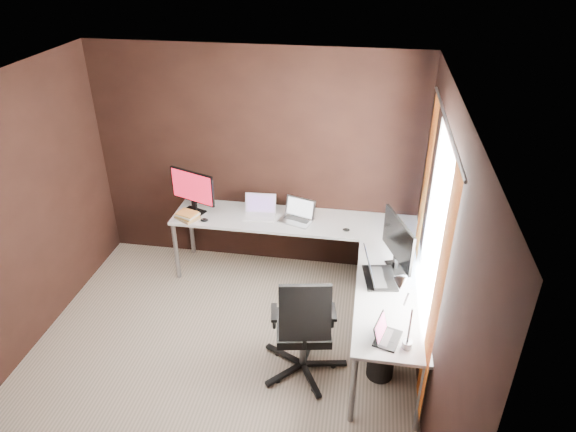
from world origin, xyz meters
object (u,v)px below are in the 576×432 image
object	(u,v)px
laptop_black_big	(376,274)
book_stack	(187,216)
wastebasket	(380,363)
laptop_silver	(298,216)
monitor_right	(398,242)
laptop_white	(260,211)
office_chair	(303,344)
laptop_black_small	(385,335)
drawer_pedestal	(379,279)
desk_lamp	(403,304)
monitor_left	(193,189)

from	to	relation	value
laptop_black_big	book_stack	world-z (taller)	laptop_black_big
laptop_black_big	wastebasket	distance (m)	0.79
laptop_silver	wastebasket	xyz separation A→B (m)	(0.95, -1.38, -0.64)
monitor_right	laptop_silver	world-z (taller)	monitor_right
monitor_right	laptop_white	distance (m)	1.67
laptop_black_big	wastebasket	world-z (taller)	laptop_black_big
monitor_right	office_chair	world-z (taller)	monitor_right
laptop_black_big	wastebasket	xyz separation A→B (m)	(0.10, -0.43, -0.65)
laptop_silver	laptop_black_small	bearing A→B (deg)	-43.15
office_chair	laptop_black_small	bearing A→B (deg)	-32.28
laptop_black_small	book_stack	world-z (taller)	laptop_black_small
drawer_pedestal	desk_lamp	size ratio (longest dim) A/B	1.05
monitor_left	laptop_silver	size ratio (longest dim) A/B	1.33
monitor_right	desk_lamp	distance (m)	0.97
monitor_left	desk_lamp	world-z (taller)	desk_lamp
laptop_black_small	book_stack	distance (m)	2.62
laptop_silver	wastebasket	world-z (taller)	laptop_silver
wastebasket	laptop_white	bearing A→B (deg)	134.29
office_chair	wastebasket	size ratio (longest dim) A/B	3.92
laptop_black_small	book_stack	size ratio (longest dim) A/B	0.99
laptop_silver	wastebasket	bearing A→B (deg)	-37.14
drawer_pedestal	laptop_white	world-z (taller)	laptop_white
drawer_pedestal	monitor_left	xyz separation A→B (m)	(-2.07, 0.35, 0.70)
laptop_white	laptop_black_big	bearing A→B (deg)	-40.44
book_stack	office_chair	distance (m)	1.98
laptop_white	office_chair	xyz separation A→B (m)	(0.69, -1.48, -0.46)
office_chair	desk_lamp	bearing A→B (deg)	-30.12
laptop_white	office_chair	size ratio (longest dim) A/B	0.33
monitor_right	laptop_black_small	bearing A→B (deg)	153.48
laptop_black_big	laptop_black_small	size ratio (longest dim) A/B	1.48
monitor_left	laptop_white	size ratio (longest dim) A/B	1.52
book_stack	laptop_black_big	bearing A→B (deg)	-20.75
monitor_right	laptop_white	world-z (taller)	monitor_right
monitor_left	laptop_black_big	world-z (taller)	monitor_left
monitor_right	laptop_white	size ratio (longest dim) A/B	1.70
book_stack	office_chair	bearing A→B (deg)	-41.22
drawer_pedestal	laptop_silver	bearing A→B (deg)	158.93
book_stack	desk_lamp	distance (m)	2.72
monitor_right	office_chair	distance (m)	1.25
office_chair	book_stack	bearing A→B (deg)	128.28
laptop_black_small	laptop_silver	bearing A→B (deg)	44.89
laptop_silver	laptop_black_big	size ratio (longest dim) A/B	0.93
monitor_right	office_chair	xyz separation A→B (m)	(-0.76, -0.69, -0.71)
book_stack	wastebasket	bearing A→B (deg)	-29.46
monitor_left	laptop_black_small	distance (m)	2.71
drawer_pedestal	office_chair	xyz separation A→B (m)	(-0.65, -1.09, 0.01)
desk_lamp	monitor_right	bearing A→B (deg)	69.83
laptop_white	laptop_silver	bearing A→B (deg)	-7.19
drawer_pedestal	monitor_left	size ratio (longest dim) A/B	1.12
wastebasket	office_chair	bearing A→B (deg)	-174.52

